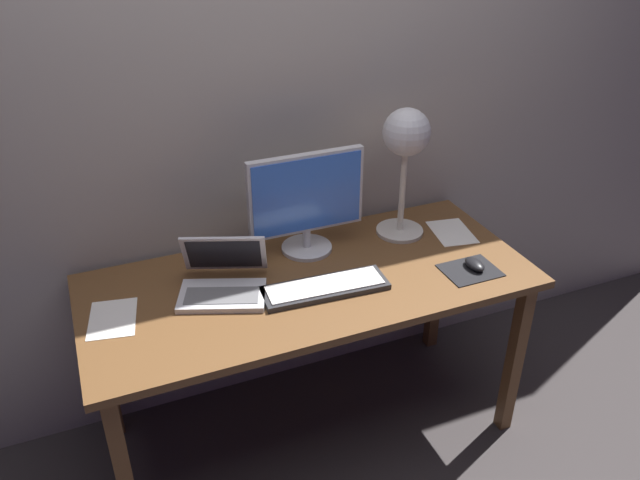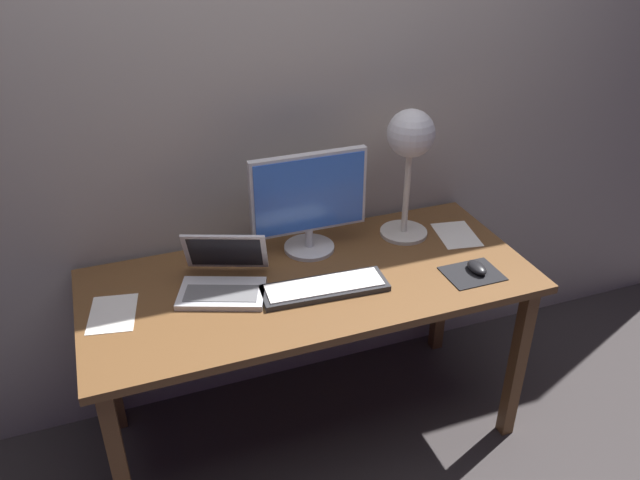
{
  "view_description": "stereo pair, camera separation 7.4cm",
  "coord_description": "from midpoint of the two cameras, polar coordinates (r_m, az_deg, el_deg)",
  "views": [
    {
      "loc": [
        -0.69,
        -1.77,
        2.0
      ],
      "look_at": [
        0.02,
        -0.05,
        0.92
      ],
      "focal_mm": 35.83,
      "sensor_mm": 36.0,
      "label": 1
    },
    {
      "loc": [
        -0.62,
        -1.8,
        2.0
      ],
      "look_at": [
        0.02,
        -0.05,
        0.92
      ],
      "focal_mm": 35.83,
      "sensor_mm": 36.0,
      "label": 2
    }
  ],
  "objects": [
    {
      "name": "ground_plane",
      "position": [
        2.76,
        0.03,
        -16.37
      ],
      "size": [
        4.8,
        4.8,
        0.0
      ],
      "primitive_type": "plane",
      "color": "#383333",
      "rests_on": "ground"
    },
    {
      "name": "back_wall",
      "position": [
        2.39,
        -3.37,
        12.99
      ],
      "size": [
        4.8,
        0.06,
        2.6
      ],
      "primitive_type": "cube",
      "color": "#A8A099",
      "rests_on": "ground"
    },
    {
      "name": "desk",
      "position": [
        2.32,
        0.04,
        -5.06
      ],
      "size": [
        1.6,
        0.7,
        0.74
      ],
      "color": "brown",
      "rests_on": "ground"
    },
    {
      "name": "monitor",
      "position": [
        2.35,
        -0.1,
        3.61
      ],
      "size": [
        0.44,
        0.19,
        0.39
      ],
      "color": "silver",
      "rests_on": "desk"
    },
    {
      "name": "keyboard_main",
      "position": [
        2.21,
        1.36,
        -4.28
      ],
      "size": [
        0.45,
        0.17,
        0.03
      ],
      "color": "#28282B",
      "rests_on": "desk"
    },
    {
      "name": "laptop",
      "position": [
        2.23,
        -7.67,
        -2.99
      ],
      "size": [
        0.36,
        0.35,
        0.19
      ],
      "color": "silver",
      "rests_on": "desk"
    },
    {
      "name": "desk_lamp",
      "position": [
        2.42,
        8.94,
        8.47
      ],
      "size": [
        0.19,
        0.19,
        0.51
      ],
      "color": "beige",
      "rests_on": "desk"
    },
    {
      "name": "mousepad",
      "position": [
        2.37,
        14.31,
        -2.94
      ],
      "size": [
        0.2,
        0.16,
        0.0
      ],
      "primitive_type": "cube",
      "color": "black",
      "rests_on": "desk"
    },
    {
      "name": "mouse",
      "position": [
        2.38,
        14.71,
        -2.39
      ],
      "size": [
        0.06,
        0.1,
        0.03
      ],
      "primitive_type": "ellipsoid",
      "color": "black",
      "rests_on": "mousepad"
    },
    {
      "name": "paper_sheet_near_mouse",
      "position": [
        2.2,
        -17.12,
        -6.31
      ],
      "size": [
        0.18,
        0.23,
        0.0
      ],
      "primitive_type": "cube",
      "rotation": [
        0.0,
        0.0,
        -0.19
      ],
      "color": "white",
      "rests_on": "desk"
    },
    {
      "name": "paper_sheet_by_keyboard",
      "position": [
        2.61,
        12.89,
        0.46
      ],
      "size": [
        0.18,
        0.23,
        0.0
      ],
      "primitive_type": "cube",
      "rotation": [
        0.0,
        0.0,
        -0.17
      ],
      "color": "white",
      "rests_on": "desk"
    }
  ]
}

